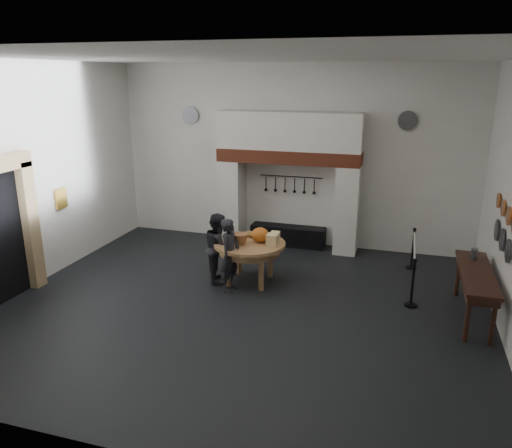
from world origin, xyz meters
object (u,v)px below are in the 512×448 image
(iron_range, at_px, (288,236))
(work_table, at_px, (250,244))
(barrier_post_near, at_px, (413,284))
(side_table, at_px, (477,273))
(visitor_far, at_px, (219,247))
(visitor_near, at_px, (230,255))
(barrier_post_far, at_px, (413,250))

(iron_range, height_order, work_table, work_table)
(work_table, relative_size, barrier_post_near, 1.66)
(side_table, bearing_deg, barrier_post_near, 170.22)
(iron_range, xyz_separation_m, visitor_far, (-0.87, -2.65, 0.49))
(iron_range, relative_size, visitor_near, 1.26)
(work_table, bearing_deg, visitor_near, -115.64)
(side_table, height_order, barrier_post_far, same)
(work_table, relative_size, barrier_post_far, 1.66)
(barrier_post_near, height_order, barrier_post_far, same)
(iron_range, bearing_deg, visitor_near, -98.83)
(visitor_near, xyz_separation_m, side_table, (4.57, 0.11, 0.12))
(barrier_post_far, bearing_deg, side_table, -64.32)
(visitor_far, bearing_deg, work_table, -104.16)
(visitor_near, relative_size, side_table, 0.68)
(visitor_far, distance_m, side_table, 4.98)
(barrier_post_near, distance_m, barrier_post_far, 2.00)
(work_table, distance_m, barrier_post_near, 3.31)
(work_table, height_order, visitor_near, visitor_near)
(visitor_far, relative_size, barrier_post_far, 1.64)
(barrier_post_near, bearing_deg, side_table, -9.78)
(visitor_far, xyz_separation_m, side_table, (4.97, -0.29, 0.13))
(iron_range, xyz_separation_m, barrier_post_near, (3.05, -2.76, 0.20))
(barrier_post_far, bearing_deg, barrier_post_near, -90.00)
(iron_range, distance_m, work_table, 2.62)
(visitor_far, distance_m, barrier_post_near, 3.94)
(visitor_near, bearing_deg, barrier_post_near, -76.06)
(work_table, height_order, side_table, side_table)
(visitor_far, relative_size, side_table, 0.67)
(work_table, height_order, visitor_far, visitor_far)
(work_table, distance_m, visitor_near, 0.58)
(side_table, height_order, barrier_post_near, same)
(visitor_near, bearing_deg, iron_range, 0.38)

